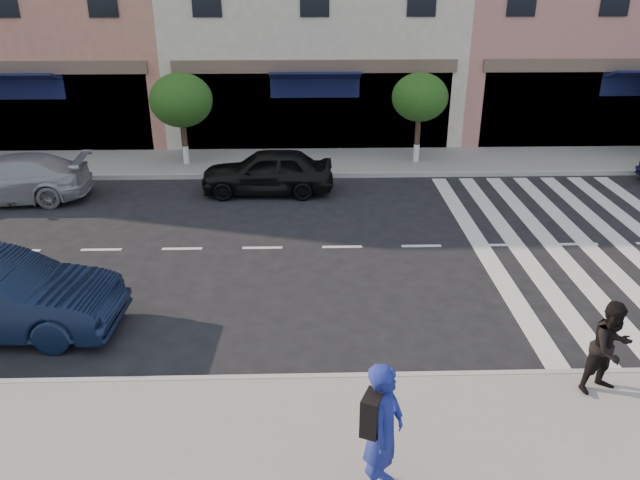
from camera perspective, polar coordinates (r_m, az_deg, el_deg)
The scene contains 9 objects.
ground at distance 12.15m, azimuth 3.20°, elevation -8.59°, with size 120.00×120.00×0.00m, color black.
sidewalk_near at distance 9.18m, azimuth 5.19°, elevation -20.93°, with size 60.00×4.50×0.15m, color gray.
sidewalk_far at distance 22.17m, azimuth 0.93°, elevation 7.15°, with size 60.00×3.00×0.15m, color gray.
street_tree_wb at distance 21.78m, azimuth -12.58°, elevation 12.34°, with size 2.10×2.10×3.06m.
street_tree_c at distance 21.76m, azimuth 9.12°, elevation 12.72°, with size 1.90×1.90×3.04m.
photographer at distance 8.32m, azimuth 5.86°, elevation -16.87°, with size 0.71×0.46×1.94m, color navy.
walker at distance 11.03m, azimuth 25.02°, elevation -8.93°, with size 0.79×0.61×1.62m, color black.
car_far_left at distance 20.66m, azimuth -26.62°, elevation 5.00°, with size 1.89×4.65×1.35m, color #9C9CA1.
car_far_mid at distance 19.23m, azimuth -4.84°, elevation 6.27°, with size 1.61×4.01×1.37m, color black.
Camera 1 is at (-0.96, -10.17, 6.57)m, focal length 35.00 mm.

